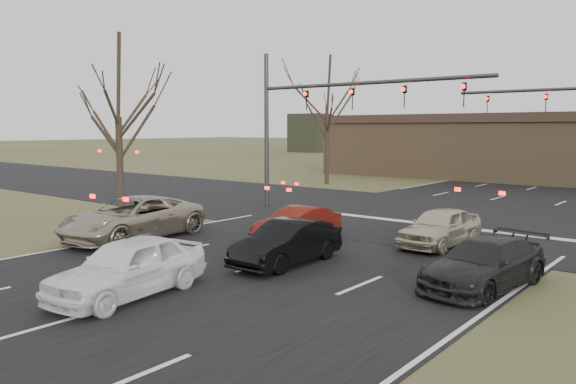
% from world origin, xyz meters
% --- Properties ---
extents(ground, '(360.00, 360.00, 0.00)m').
position_xyz_m(ground, '(0.00, 0.00, 0.00)').
color(ground, '#454525').
rests_on(ground, ground).
extents(road_cross, '(200.00, 14.00, 0.02)m').
position_xyz_m(road_cross, '(0.00, 15.00, 0.01)').
color(road_cross, black).
rests_on(road_cross, ground).
extents(mast_arm_near, '(12.12, 0.24, 8.00)m').
position_xyz_m(mast_arm_near, '(-5.23, 13.00, 5.07)').
color(mast_arm_near, '#383A3D').
rests_on(mast_arm_near, ground).
extents(tree_left_near, '(5.10, 5.10, 8.50)m').
position_xyz_m(tree_left_near, '(-11.50, 6.00, 6.57)').
color(tree_left_near, black).
rests_on(tree_left_near, ground).
extents(tree_left_far, '(5.70, 5.70, 9.50)m').
position_xyz_m(tree_left_far, '(-13.00, 25.00, 7.34)').
color(tree_left_far, black).
rests_on(tree_left_far, ground).
extents(car_silver_suv, '(3.18, 5.94, 1.59)m').
position_xyz_m(car_silver_suv, '(-6.50, 3.05, 0.79)').
color(car_silver_suv, '#A39983').
rests_on(car_silver_suv, ground).
extents(car_white_sedan, '(2.28, 4.53, 1.48)m').
position_xyz_m(car_white_sedan, '(-0.50, -1.37, 0.74)').
color(car_white_sedan, white).
rests_on(car_white_sedan, ground).
extents(car_black_hatch, '(1.55, 4.12, 1.34)m').
position_xyz_m(car_black_hatch, '(0.50, 3.63, 0.67)').
color(car_black_hatch, black).
rests_on(car_black_hatch, ground).
extents(car_charcoal_sedan, '(2.40, 4.64, 1.29)m').
position_xyz_m(car_charcoal_sedan, '(6.08, 4.91, 0.64)').
color(car_charcoal_sedan, black).
rests_on(car_charcoal_sedan, ground).
extents(car_red_ahead, '(1.62, 3.81, 1.22)m').
position_xyz_m(car_red_ahead, '(-1.62, 6.83, 0.61)').
color(car_red_ahead, maroon).
rests_on(car_red_ahead, ground).
extents(car_silver_ahead, '(1.84, 4.12, 1.37)m').
position_xyz_m(car_silver_ahead, '(3.00, 9.13, 0.69)').
color(car_silver_ahead, beige).
rests_on(car_silver_ahead, ground).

